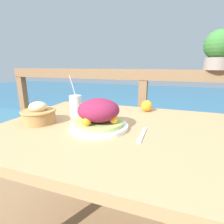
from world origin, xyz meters
TOP-DOWN VIEW (x-y plane):
  - patio_table at (0.00, 0.00)m, footprint 1.21×0.91m
  - railing_fence at (0.00, 0.74)m, footprint 2.80×0.08m
  - sea_backdrop at (0.00, 3.24)m, footprint 12.00×4.00m
  - salad_plate at (-0.08, -0.05)m, footprint 0.29×0.29m
  - drink_glass at (-0.30, 0.10)m, footprint 0.07×0.07m
  - bread_basket at (-0.42, -0.07)m, footprint 0.18×0.18m
  - potted_plant at (0.53, 0.74)m, footprint 0.21×0.21m
  - fork at (0.14, -0.07)m, footprint 0.02×0.18m
  - orange_near_basket at (0.09, 0.36)m, footprint 0.07×0.07m

SIDE VIEW (x-z plane):
  - sea_backdrop at x=0.00m, z-range 0.00..0.36m
  - patio_table at x=0.00m, z-range 0.29..1.04m
  - fork at x=0.14m, z-range 0.75..0.76m
  - railing_fence at x=0.00m, z-range 0.26..1.27m
  - orange_near_basket at x=0.09m, z-range 0.75..0.83m
  - bread_basket at x=-0.42m, z-range 0.74..0.86m
  - drink_glass at x=-0.30m, z-range 0.69..0.94m
  - salad_plate at x=-0.08m, z-range 0.74..0.89m
  - potted_plant at x=0.53m, z-range 1.02..1.30m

